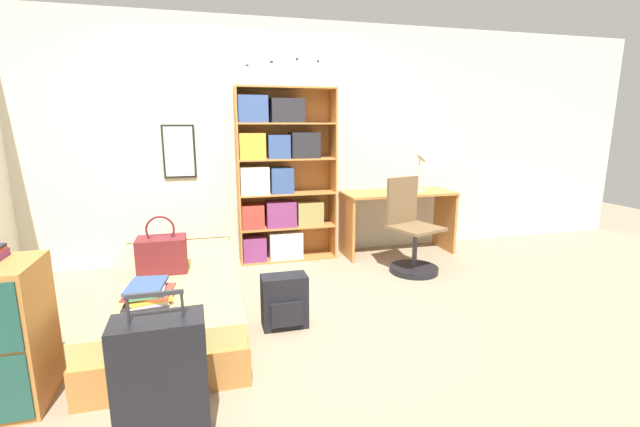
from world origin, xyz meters
TOP-DOWN VIEW (x-y plane):
  - ground_plane at (0.00, 0.00)m, footprint 14.00×14.00m
  - wall_back at (-0.00, 1.53)m, footprint 10.00×0.09m
  - bed at (-0.75, 0.02)m, footprint 0.96×2.00m
  - handbag at (-0.82, 0.06)m, footprint 0.36×0.24m
  - book_stack_on_bed at (-0.86, -0.49)m, footprint 0.32×0.35m
  - suitcase at (-0.72, -1.33)m, footprint 0.42×0.23m
  - bookcase at (0.29, 1.33)m, footprint 1.07×0.30m
  - bottle_green at (0.00, 1.33)m, footprint 0.08×0.08m
  - bottle_brown at (0.25, 1.36)m, footprint 0.07×0.07m
  - bottle_clear at (0.52, 1.35)m, footprint 0.06×0.06m
  - bottle_blue at (0.75, 1.34)m, footprint 0.06×0.06m
  - desk at (1.68, 1.22)m, footprint 1.29×0.53m
  - desk_lamp at (1.95, 1.20)m, footprint 0.21×0.16m
  - desk_chair at (1.54, 0.59)m, footprint 0.57×0.57m
  - backpack at (0.05, -0.30)m, footprint 0.34×0.21m

SIDE VIEW (x-z plane):
  - ground_plane at x=0.00m, z-range 0.00..0.00m
  - bed at x=-0.75m, z-range 0.00..0.39m
  - backpack at x=0.05m, z-range 0.00..0.40m
  - desk_chair at x=1.54m, z-range -0.17..0.80m
  - suitcase at x=-0.72m, z-range -0.06..0.71m
  - book_stack_on_bed at x=-0.86m, z-range 0.39..0.50m
  - desk at x=1.68m, z-range 0.15..0.88m
  - handbag at x=-0.82m, z-range 0.31..0.75m
  - bookcase at x=0.29m, z-range -0.04..1.84m
  - desk_lamp at x=1.95m, z-range 0.82..1.32m
  - wall_back at x=0.00m, z-range 0.00..2.60m
  - bottle_green at x=0.00m, z-range 1.86..2.07m
  - bottle_brown at x=0.25m, z-range 1.85..2.11m
  - bottle_blue at x=0.75m, z-range 1.85..2.13m
  - bottle_clear at x=0.52m, z-range 1.85..2.14m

